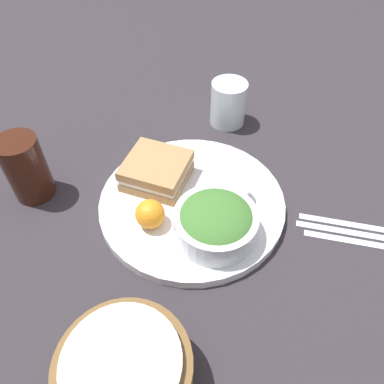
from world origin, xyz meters
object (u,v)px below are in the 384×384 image
dressing_cup (235,193)px  water_glass (228,103)px  drink_glass (26,168)px  salad_bowl (216,222)px  knife (354,233)px  spoon (355,241)px  sandwich (157,171)px  plate (192,203)px  bread_basket (126,373)px  fork (354,225)px

dressing_cup → water_glass: bearing=-62.5°
drink_glass → salad_bowl: bearing=-169.9°
drink_glass → knife: (-0.56, -0.19, -0.06)m
spoon → water_glass: 0.39m
sandwich → water_glass: (-0.03, -0.25, 0.01)m
sandwich → dressing_cup: size_ratio=2.40×
plate → knife: (-0.28, -0.08, -0.01)m
bread_basket → water_glass: bearing=-77.9°
sandwich → fork: bearing=-167.0°
sandwich → dressing_cup: (-0.15, -0.02, -0.01)m
dressing_cup → knife: bearing=-168.8°
fork → spoon: size_ratio=1.11×
drink_glass → fork: 0.59m
drink_glass → knife: bearing=-161.4°
bread_basket → water_glass: water_glass is taller
plate → bread_basket: 0.31m
fork → plate: bearing=-176.4°
sandwich → dressing_cup: sandwich is taller
drink_glass → knife: size_ratio=0.64×
plate → knife: size_ratio=1.70×
spoon → knife: bearing=90.0°
drink_glass → fork: drink_glass is taller
sandwich → salad_bowl: (-0.15, 0.06, 0.01)m
spoon → water_glass: water_glass is taller
knife → water_glass: water_glass is taller
dressing_cup → drink_glass: bearing=22.8°
sandwich → salad_bowl: size_ratio=0.91×
knife → sandwich: bearing=174.5°
plate → fork: (-0.27, -0.10, -0.01)m
salad_bowl → water_glass: (0.12, -0.31, 0.00)m
spoon → plate: bearing=176.4°
sandwich → salad_bowl: 0.16m
plate → dressing_cup: size_ratio=6.44×
knife → water_glass: bearing=134.9°
drink_glass → spoon: size_ratio=0.74×
fork → water_glass: size_ratio=1.91×
salad_bowl → fork: 0.25m
bread_basket → knife: bearing=-118.3°
plate → salad_bowl: salad_bowl is taller
bread_basket → plate: bearing=-76.7°
bread_basket → fork: bread_basket is taller
knife → spoon: size_ratio=1.17×
spoon → water_glass: (0.33, -0.20, 0.05)m
dressing_cup → fork: (-0.20, -0.06, -0.03)m
dressing_cup → bread_basket: bearing=90.7°
spoon → salad_bowl: bearing=-168.8°
water_glass → sandwich: bearing=82.8°
dressing_cup → spoon: dressing_cup is taller
plate → salad_bowl: (-0.07, 0.05, 0.04)m
salad_bowl → drink_glass: size_ratio=1.09×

